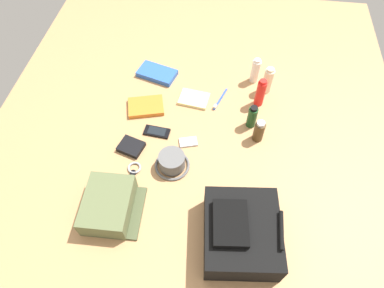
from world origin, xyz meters
The scene contains 17 objects.
ground_plane centered at (0.00, 0.00, -0.01)m, with size 2.64×2.02×0.02m, color #AF7E50.
backpack centered at (0.40, 0.24, 0.07)m, with size 0.35×0.31×0.17m.
toiletry_pouch centered at (0.35, -0.29, 0.05)m, with size 0.25×0.24×0.10m.
bucket_hat centered at (0.10, -0.08, 0.03)m, with size 0.16×0.16×0.08m.
toothpaste_tube centered at (-0.49, 0.27, 0.07)m, with size 0.04×0.04×0.15m.
lotion_bottle centered at (-0.43, 0.34, 0.07)m, with size 0.05×0.05×0.15m.
sunscreen_spray centered at (-0.33, 0.30, 0.08)m, with size 0.05×0.05×0.16m.
shampoo_bottle centered at (-0.18, 0.27, 0.06)m, with size 0.05×0.05×0.13m.
cologne_bottle centered at (-0.10, 0.30, 0.06)m, with size 0.05×0.05×0.12m.
paperback_novel centered at (-0.46, -0.26, 0.01)m, with size 0.17×0.23×0.03m.
travel_guidebook centered at (-0.22, -0.27, 0.01)m, with size 0.17×0.20×0.02m.
cell_phone centered at (-0.07, -0.18, 0.01)m, with size 0.07×0.13×0.01m.
media_player centered at (-0.03, -0.02, 0.01)m, with size 0.07×0.10×0.01m.
wristwatch centered at (0.14, -0.24, 0.01)m, with size 0.07×0.06×0.01m.
toothbrush centered at (-0.32, 0.10, 0.01)m, with size 0.16×0.06×0.02m.
wallet centered at (0.03, -0.28, 0.01)m, with size 0.09×0.11×0.02m, color black.
notepad centered at (-0.31, -0.03, 0.01)m, with size 0.11×0.15×0.02m, color beige.
Camera 1 is at (0.85, 0.12, 1.29)m, focal length 30.91 mm.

